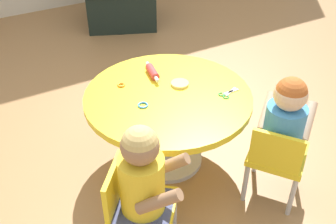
{
  "coord_description": "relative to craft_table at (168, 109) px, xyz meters",
  "views": [
    {
      "loc": [
        -0.92,
        -1.67,
        1.8
      ],
      "look_at": [
        0.0,
        0.0,
        0.39
      ],
      "focal_mm": 42.32,
      "sensor_mm": 36.0,
      "label": 1
    }
  ],
  "objects": [
    {
      "name": "seated_child_left",
      "position": [
        -0.42,
        -0.52,
        0.13
      ],
      "size": [
        0.44,
        0.43,
        0.51
      ],
      "color": "#3F4772",
      "rests_on": "ground"
    },
    {
      "name": "seated_child_right",
      "position": [
        0.41,
        -0.53,
        0.13
      ],
      "size": [
        0.44,
        0.42,
        0.51
      ],
      "color": "#3F4772",
      "rests_on": "ground"
    },
    {
      "name": "ground_plane",
      "position": [
        0.0,
        0.0,
        -0.41
      ],
      "size": [
        10.0,
        10.0,
        0.0
      ],
      "primitive_type": "plane",
      "color": "#9E7247"
    },
    {
      "name": "craft_table",
      "position": [
        0.0,
        0.0,
        0.0
      ],
      "size": [
        0.98,
        0.98,
        0.52
      ],
      "color": "silver",
      "rests_on": "ground"
    },
    {
      "name": "child_chair_right",
      "position": [
        0.38,
        -0.56,
        -0.1
      ],
      "size": [
        0.42,
        0.42,
        0.54
      ],
      "color": "#B7B7BC",
      "rests_on": "ground"
    },
    {
      "name": "cookie_cutter_0",
      "position": [
        -0.2,
        0.22,
        0.11
      ],
      "size": [
        0.05,
        0.05,
        0.01
      ],
      "primitive_type": "torus",
      "color": "orange",
      "rests_on": "craft_table"
    },
    {
      "name": "rolling_pin",
      "position": [
        0.02,
        0.23,
        0.13
      ],
      "size": [
        0.07,
        0.23,
        0.05
      ],
      "color": "#D83F3F",
      "rests_on": "craft_table"
    },
    {
      "name": "child_chair_left",
      "position": [
        -0.45,
        -0.5,
        -0.1
      ],
      "size": [
        0.42,
        0.42,
        0.54
      ],
      "color": "#B7B7BC",
      "rests_on": "ground"
    },
    {
      "name": "craft_scissors",
      "position": [
        0.3,
        -0.17,
        0.11
      ],
      "size": [
        0.14,
        0.08,
        0.01
      ],
      "color": "silver",
      "rests_on": "craft_table"
    },
    {
      "name": "cookie_cutter_1",
      "position": [
        -0.18,
        -0.04,
        0.11
      ],
      "size": [
        0.06,
        0.06,
        0.01
      ],
      "primitive_type": "torus",
      "color": "#3F99D8",
      "rests_on": "craft_table"
    },
    {
      "name": "playdough_blob_0",
      "position": [
        0.11,
        0.05,
        0.12
      ],
      "size": [
        0.11,
        0.11,
        0.02
      ],
      "primitive_type": "cylinder",
      "color": "#F2CC72",
      "rests_on": "craft_table"
    }
  ]
}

